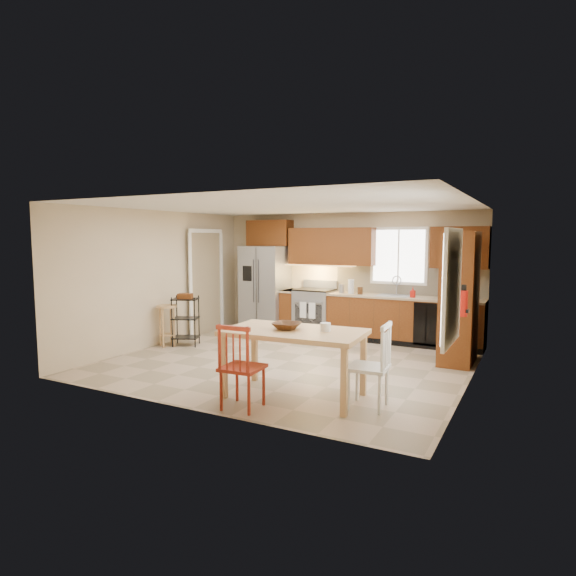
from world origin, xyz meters
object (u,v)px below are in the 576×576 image
Objects in this scene: utility_cart at (186,321)px; pantry at (459,298)px; soap_bottle at (413,292)px; chair_white at (368,366)px; table_bowl at (287,329)px; table_jar at (325,329)px; chair_red at (242,366)px; fire_extinguisher at (463,303)px; bar_stool at (167,326)px; dining_table at (294,364)px; refrigerator at (265,288)px; range_stove at (315,312)px.

pantry is at bearing -11.49° from utility_cart.
soap_bottle is 0.19× the size of chair_white.
table_bowl is 0.38× the size of utility_cart.
pantry is 2.87m from table_jar.
chair_red reaches higher than table_jar.
chair_red is at bearing 114.62° from chair_white.
fire_extinguisher is 5.19m from bar_stool.
chair_red is 3.66m from bar_stool.
table_bowl is (-0.11, 0.00, 0.43)m from dining_table.
bar_stool is (-3.01, 2.07, -0.12)m from chair_red.
soap_bottle is at bearing 136.55° from pantry.
table_bowl is at bearing -53.11° from utility_cart.
refrigerator reaches higher than bar_stool.
soap_bottle is at bearing 78.66° from table_bowl.
bar_stool is 0.35m from utility_cart.
bar_stool is (-3.98, -2.19, -0.61)m from soap_bottle.
chair_white is at bearing -45.61° from refrigerator.
refrigerator is 4.59m from table_jar.
utility_cart is at bearing -167.05° from pantry.
soap_bottle is 0.09× the size of pantry.
dining_table is (-0.62, -3.61, -0.58)m from soap_bottle.
utility_cart is (-4.06, 1.59, -0.05)m from chair_white.
soap_bottle is 0.53× the size of fire_extinguisher.
dining_table is at bearing -99.69° from soap_bottle.
fire_extinguisher is at bearing 39.58° from dining_table.
bar_stool is (-1.95, -2.28, -0.08)m from range_stove.
chair_white is 4.36m from utility_cart.
refrigerator is 0.87× the size of pantry.
fire_extinguisher is at bearing 18.96° from bar_stool.
pantry reaches higher than utility_cart.
refrigerator reaches higher than chair_white.
refrigerator is 1.06× the size of dining_table.
chair_white is at bearing -5.76° from table_jar.
pantry is (2.98, -0.99, 0.59)m from range_stove.
refrigerator is at bearing 155.48° from fire_extinguisher.
pantry is (0.95, -0.90, 0.05)m from soap_bottle.
table_jar is at bearing -131.79° from fire_extinguisher.
pantry reaches higher than soap_bottle.
pantry is 5.14m from bar_stool.
refrigerator is at bearing 167.38° from pantry.
table_bowl is (-1.06, -0.05, 0.34)m from chair_white.
table_jar is at bearing -93.92° from soap_bottle.
range_stove is 5.66× the size of table_jar.
table_jar is (0.73, 0.76, 0.38)m from chair_red.
bar_stool is at bearing -177.31° from fire_extinguisher.
soap_bottle is 2.27m from fire_extinguisher.
utility_cart reaches higher than dining_table.
dining_table is 1.70× the size of chair_white.
range_stove is 1.00× the size of utility_cart.
pantry reaches higher than chair_white.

